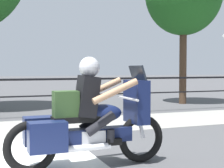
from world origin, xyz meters
TOP-DOWN VIEW (x-y plane):
  - motorcycle at (1.59, -0.17)m, footprint 2.33×0.76m

SIDE VIEW (x-z plane):
  - motorcycle at x=1.59m, z-range -0.10..1.46m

